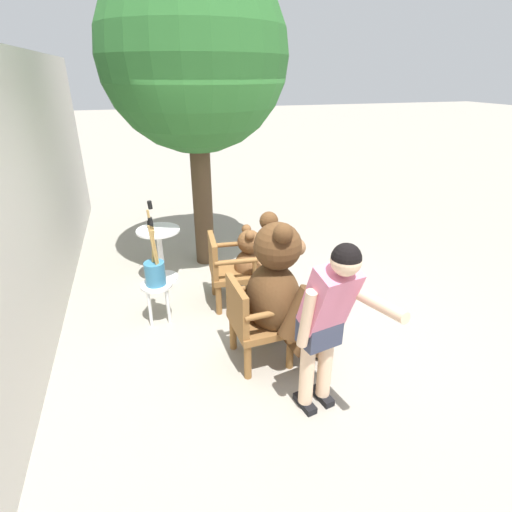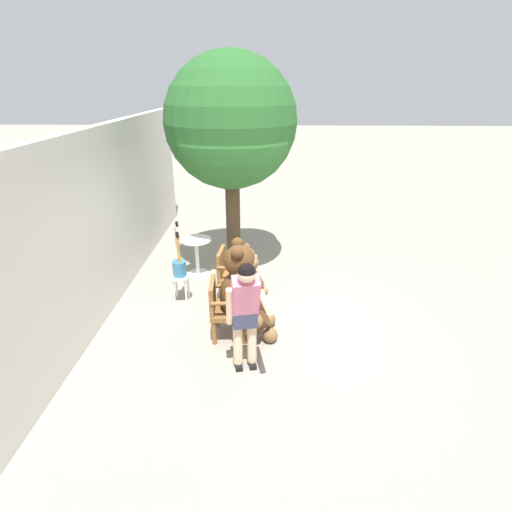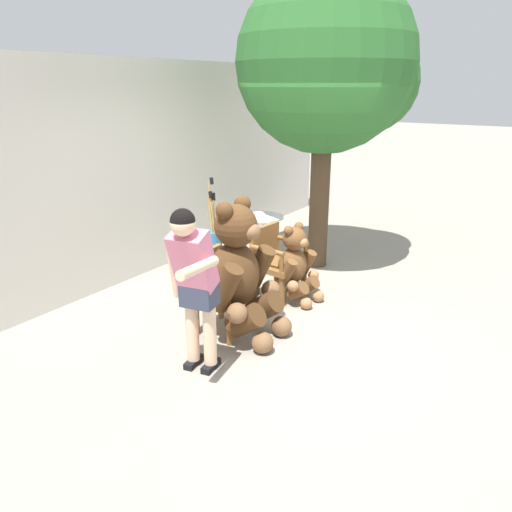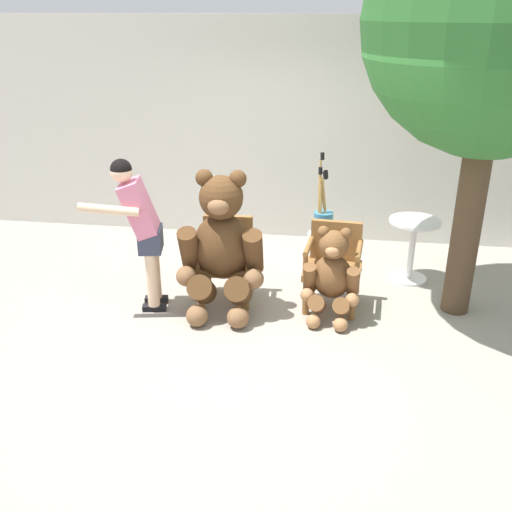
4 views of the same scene
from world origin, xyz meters
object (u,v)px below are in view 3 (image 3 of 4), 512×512
wooden_chair_right (275,260)px  white_stool (214,258)px  round_side_table (264,234)px  patio_tree (333,67)px  brush_bucket (214,236)px  wooden_chair_left (220,289)px  person_visitor (194,278)px  teddy_bear_small (296,264)px  teddy_bear_large (240,272)px

wooden_chair_right → white_stool: 0.86m
wooden_chair_right → round_side_table: bearing=40.1°
patio_tree → brush_bucket: bearing=151.0°
wooden_chair_left → wooden_chair_right: (1.11, -0.00, 0.00)m
person_visitor → brush_bucket: bearing=33.9°
person_visitor → teddy_bear_small: bearing=1.3°
wooden_chair_right → person_visitor: person_visitor is taller
wooden_chair_left → person_visitor: bearing=-156.7°
person_visitor → white_stool: bearing=33.9°
wooden_chair_left → brush_bucket: 1.29m
teddy_bear_small → teddy_bear_large: bearing=178.3°
wooden_chair_left → white_stool: bearing=41.0°
teddy_bear_small → person_visitor: person_visitor is taller
person_visitor → round_side_table: size_ratio=2.17×
teddy_bear_large → person_visitor: (-0.79, -0.08, 0.21)m
round_side_table → patio_tree: patio_tree is taller
white_stool → wooden_chair_right: bearing=-80.2°
white_stool → brush_bucket: size_ratio=0.48×
wooden_chair_left → brush_bucket: (0.96, 0.84, 0.19)m
wooden_chair_left → teddy_bear_large: 0.36m
teddy_bear_small → person_visitor: size_ratio=0.61×
round_side_table → patio_tree: 2.41m
wooden_chair_left → teddy_bear_large: teddy_bear_large is taller
teddy_bear_large → brush_bucket: 1.45m
wooden_chair_right → brush_bucket: size_ratio=0.90×
person_visitor → patio_tree: bearing=5.9°
teddy_bear_large → white_stool: (0.96, 1.10, -0.35)m
wooden_chair_right → round_side_table: size_ratio=1.19×
teddy_bear_large → teddy_bear_small: teddy_bear_large is taller
person_visitor → brush_bucket: 2.12m
wooden_chair_right → teddy_bear_small: bearing=-91.9°
teddy_bear_small → brush_bucket: brush_bucket is taller
wooden_chair_left → person_visitor: person_visitor is taller
white_stool → round_side_table: size_ratio=0.64×
person_visitor → wooden_chair_left: bearing=23.3°
brush_bucket → person_visitor: bearing=-146.1°
teddy_bear_small → brush_bucket: size_ratio=1.00×
white_stool → person_visitor: bearing=-146.1°
person_visitor → teddy_bear_large: bearing=5.6°
person_visitor → patio_tree: (3.25, 0.34, 1.77)m
teddy_bear_large → person_visitor: size_ratio=0.93×
wooden_chair_left → patio_tree: bearing=0.0°
wooden_chair_right → teddy_bear_large: teddy_bear_large is taller
wooden_chair_right → patio_tree: (1.36, 0.00, 2.23)m
wooden_chair_right → teddy_bear_large: size_ratio=0.59×
wooden_chair_left → wooden_chair_right: same height
teddy_bear_small → patio_tree: (1.37, 0.29, 2.23)m
person_visitor → brush_bucket: (1.74, 1.17, -0.27)m
wooden_chair_left → teddy_bear_small: teddy_bear_small is taller
wooden_chair_left → white_stool: 1.28m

